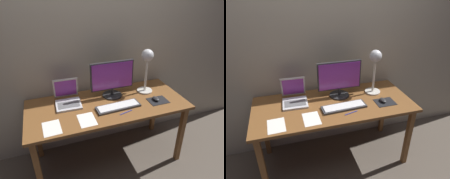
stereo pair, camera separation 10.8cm
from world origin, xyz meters
TOP-DOWN VIEW (x-y plane):
  - ground_plane at (0.00, 0.00)m, footprint 4.80×4.80m
  - back_wall at (0.00, 0.40)m, footprint 4.80×0.06m
  - desk at (0.00, 0.00)m, footprint 1.60×0.70m
  - monitor at (0.10, 0.14)m, footprint 0.46×0.21m
  - keyboard_main at (0.07, -0.11)m, footprint 0.45×0.16m
  - laptop at (-0.38, 0.16)m, footprint 0.25×0.29m
  - desk_lamp at (0.48, 0.11)m, footprint 0.17×0.17m
  - mousepad at (0.51, -0.13)m, footprint 0.20×0.16m
  - mouse at (0.49, -0.11)m, footprint 0.06×0.10m
  - paper_sheet_near_mouse at (-0.26, -0.20)m, footprint 0.15×0.21m
  - paper_sheet_by_keyboard at (-0.57, -0.22)m, footprint 0.16×0.22m
  - pen at (0.11, -0.22)m, footprint 0.14×0.04m

SIDE VIEW (x-z plane):
  - ground_plane at x=0.00m, z-range 0.00..0.00m
  - desk at x=0.00m, z-range 0.29..1.03m
  - paper_sheet_near_mouse at x=-0.26m, z-range 0.74..0.74m
  - paper_sheet_by_keyboard at x=-0.57m, z-range 0.74..0.74m
  - mousepad at x=0.51m, z-range 0.74..0.74m
  - pen at x=0.11m, z-range 0.74..0.75m
  - keyboard_main at x=0.07m, z-range 0.74..0.76m
  - mouse at x=0.49m, z-range 0.74..0.78m
  - laptop at x=-0.38m, z-range 0.69..0.93m
  - monitor at x=0.10m, z-range 0.75..1.14m
  - desk_lamp at x=0.48m, z-range 0.84..1.32m
  - back_wall at x=0.00m, z-range 0.00..2.60m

